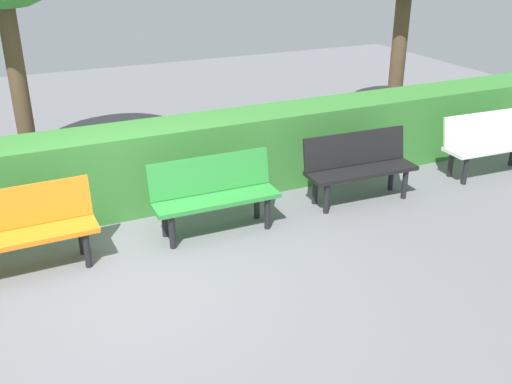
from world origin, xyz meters
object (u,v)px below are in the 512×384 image
bench_green (214,192)px  bench_white (489,141)px  bench_black (359,164)px  bench_orange (10,229)px

bench_green → bench_white: bearing=-179.0°
bench_black → bench_green: same height
bench_white → bench_orange: size_ratio=0.87×
bench_green → bench_orange: bearing=1.2°
bench_green → bench_black: bearing=-178.2°
bench_white → bench_black: (2.17, -0.02, 0.00)m
bench_white → bench_black: 2.17m
bench_green → bench_orange: 2.16m
bench_white → bench_black: same height
bench_black → bench_white: bearing=-178.0°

